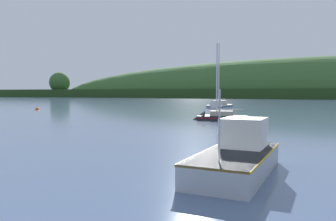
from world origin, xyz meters
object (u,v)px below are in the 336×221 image
(sailboat_near_mooring, at_px, (218,107))
(mooring_buoy_off_fishing_boat, at_px, (37,109))
(sailboat_midwater_white, at_px, (216,119))
(fishing_boat_moored, at_px, (240,159))

(sailboat_near_mooring, bearing_deg, mooring_buoy_off_fishing_boat, -56.34)
(sailboat_midwater_white, height_order, fishing_boat_moored, sailboat_midwater_white)
(sailboat_near_mooring, distance_m, fishing_boat_moored, 51.34)
(sailboat_near_mooring, relative_size, sailboat_midwater_white, 1.44)
(sailboat_midwater_white, xyz_separation_m, fishing_boat_moored, (9.94, -22.05, 0.36))
(sailboat_near_mooring, relative_size, mooring_buoy_off_fishing_boat, 16.96)
(sailboat_midwater_white, bearing_deg, fishing_boat_moored, 97.46)
(sailboat_midwater_white, xyz_separation_m, mooring_buoy_off_fishing_boat, (-36.59, 5.50, -0.11))
(sailboat_near_mooring, xyz_separation_m, fishing_boat_moored, (19.74, -47.39, 0.20))
(sailboat_near_mooring, bearing_deg, fishing_boat_moored, 19.74)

